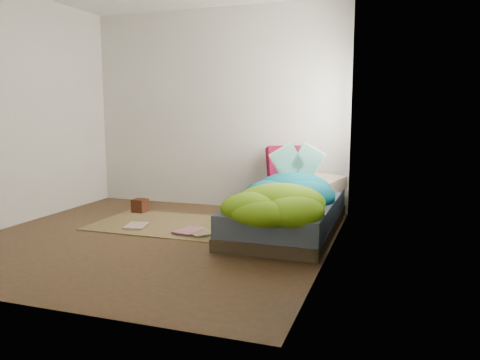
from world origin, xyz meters
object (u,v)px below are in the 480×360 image
at_px(wooden_box, 140,205).
at_px(floor_book_a, 127,226).
at_px(open_book, 298,152).
at_px(floor_book_b, 181,230).
at_px(bed, 288,215).
at_px(pillow_magenta, 287,166).

relative_size(wooden_box, floor_book_a, 0.55).
bearing_deg(open_book, floor_book_b, -171.31).
xyz_separation_m(bed, floor_book_a, (-1.72, -0.44, -0.15)).
distance_m(pillow_magenta, floor_book_a, 2.09).
distance_m(bed, wooden_box, 1.99).
bearing_deg(floor_book_b, bed, 36.21).
bearing_deg(floor_book_b, floor_book_a, -164.48).
height_order(floor_book_a, floor_book_b, floor_book_b).
relative_size(open_book, wooden_box, 3.02).
bearing_deg(wooden_box, open_book, 0.45).
relative_size(open_book, floor_book_a, 1.67).
distance_m(bed, floor_book_a, 1.78).
height_order(open_book, floor_book_b, open_book).
height_order(pillow_magenta, open_book, open_book).
xyz_separation_m(pillow_magenta, wooden_box, (-1.75, -0.62, -0.50)).
xyz_separation_m(bed, floor_book_b, (-1.06, -0.43, -0.14)).
height_order(bed, floor_book_b, bed).
height_order(pillow_magenta, floor_book_b, pillow_magenta).
bearing_deg(pillow_magenta, floor_book_a, -168.28).
bearing_deg(bed, wooden_box, 171.98).
bearing_deg(pillow_magenta, wooden_box, 169.49).
relative_size(wooden_box, floor_book_b, 0.53).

